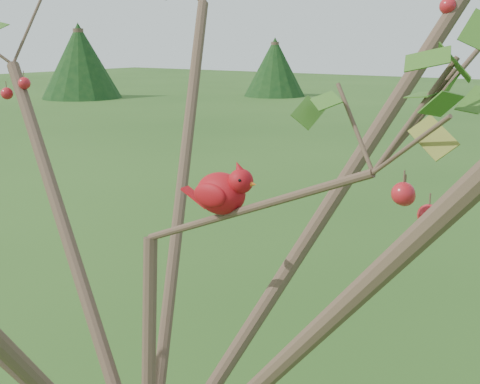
% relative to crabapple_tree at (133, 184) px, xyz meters
% --- Properties ---
extents(crabapple_tree, '(2.35, 2.05, 2.95)m').
position_rel_crabapple_tree_xyz_m(crabapple_tree, '(0.00, 0.00, 0.00)').
color(crabapple_tree, '#463426').
rests_on(crabapple_tree, ground).
extents(cardinal, '(0.19, 0.10, 0.14)m').
position_rel_crabapple_tree_xyz_m(cardinal, '(0.17, 0.11, -0.01)').
color(cardinal, red).
rests_on(cardinal, ground).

